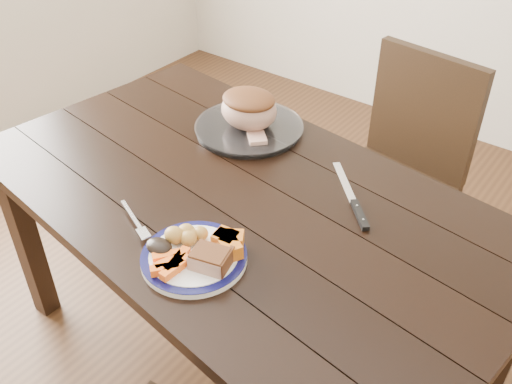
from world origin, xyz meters
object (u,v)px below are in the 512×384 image
Objects in this scene: dining_table at (238,218)px; serving_platter at (249,129)px; pork_slice at (210,259)px; dinner_plate at (194,258)px; fork at (136,222)px; chair_far at (400,164)px; carving_knife at (356,206)px; roast_joint at (249,110)px.

serving_platter is (-0.18, 0.29, 0.10)m from dining_table.
dinner_plate is at bearing 175.24° from pork_slice.
fork is (0.07, -0.57, 0.01)m from serving_platter.
chair_far is at bearing 96.39° from fork.
carving_knife is at bearing 63.27° from dinner_plate.
carving_knife is at bearing 68.08° from fork.
chair_far is 2.66× the size of serving_platter.
chair_far is at bearing 50.88° from roast_joint.
chair_far is 5.44× the size of fork.
dinner_plate is at bearing -64.44° from roast_joint.
roast_joint is 0.51m from carving_knife.
dining_table is 0.31m from dinner_plate.
chair_far is at bearing 76.27° from dining_table.
serving_platter is 1.44× the size of carving_knife.
pork_slice is 0.45m from carving_knife.
fork reaches higher than dining_table.
dining_table is at bearing 84.14° from chair_far.
pork_slice reaches higher than carving_knife.
roast_joint is at bearing 119.89° from pork_slice.
chair_far is 0.65m from carving_knife.
roast_joint is (-0.33, 0.57, 0.04)m from pork_slice.
dining_table is 19.61× the size of pork_slice.
carving_knife is at bearing 25.22° from dining_table.
fork is 0.90× the size of roast_joint.
chair_far reaches higher than pork_slice.
fork is at bearing -82.92° from roast_joint.
pork_slice is at bearing 95.94° from chair_far.
serving_platter is at bearing 0.00° from roast_joint.
fork reaches higher than dinner_plate.
pork_slice is 0.26m from fork.
chair_far is 10.72× the size of pork_slice.
pork_slice is (0.06, -0.00, 0.03)m from dinner_plate.
dining_table is at bearing -57.49° from serving_platter.
fork reaches higher than serving_platter.
dining_table is 4.87× the size of serving_platter.
pork_slice is (-0.03, -1.02, 0.27)m from chair_far.
dinner_plate is at bearing 92.69° from chair_far.
roast_joint is 0.79× the size of carving_knife.
roast_joint reaches higher than carving_knife.
serving_platter reaches higher than dinner_plate.
dining_table is 0.35m from carving_knife.
dining_table is 0.38m from roast_joint.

